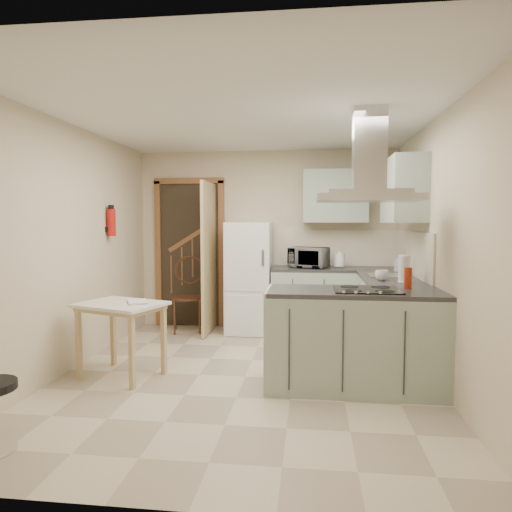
# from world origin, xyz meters

# --- Properties ---
(floor) EXTENTS (4.20, 4.20, 0.00)m
(floor) POSITION_xyz_m (0.00, 0.00, 0.00)
(floor) COLOR beige
(floor) RESTS_ON ground
(ceiling) EXTENTS (4.20, 4.20, 0.00)m
(ceiling) POSITION_xyz_m (0.00, 0.00, 2.50)
(ceiling) COLOR silver
(ceiling) RESTS_ON back_wall
(back_wall) EXTENTS (3.60, 0.00, 3.60)m
(back_wall) POSITION_xyz_m (0.00, 2.10, 1.25)
(back_wall) COLOR beige
(back_wall) RESTS_ON floor
(left_wall) EXTENTS (0.00, 4.20, 4.20)m
(left_wall) POSITION_xyz_m (-1.80, 0.00, 1.25)
(left_wall) COLOR beige
(left_wall) RESTS_ON floor
(right_wall) EXTENTS (0.00, 4.20, 4.20)m
(right_wall) POSITION_xyz_m (1.80, 0.00, 1.25)
(right_wall) COLOR beige
(right_wall) RESTS_ON floor
(doorway) EXTENTS (1.10, 0.12, 2.10)m
(doorway) POSITION_xyz_m (-1.10, 2.07, 1.05)
(doorway) COLOR brown
(doorway) RESTS_ON floor
(fridge) EXTENTS (0.60, 0.60, 1.50)m
(fridge) POSITION_xyz_m (-0.20, 1.80, 0.75)
(fridge) COLOR white
(fridge) RESTS_ON floor
(counter_back) EXTENTS (1.08, 0.60, 0.90)m
(counter_back) POSITION_xyz_m (0.66, 1.80, 0.45)
(counter_back) COLOR #9EB2A0
(counter_back) RESTS_ON floor
(counter_right) EXTENTS (0.60, 1.95, 0.90)m
(counter_right) POSITION_xyz_m (1.50, 1.12, 0.45)
(counter_right) COLOR #9EB2A0
(counter_right) RESTS_ON floor
(splashback) EXTENTS (1.68, 0.02, 0.50)m
(splashback) POSITION_xyz_m (0.96, 2.09, 1.15)
(splashback) COLOR beige
(splashback) RESTS_ON counter_back
(wall_cabinet_back) EXTENTS (0.85, 0.35, 0.70)m
(wall_cabinet_back) POSITION_xyz_m (0.95, 1.93, 1.85)
(wall_cabinet_back) COLOR #9EB2A0
(wall_cabinet_back) RESTS_ON back_wall
(wall_cabinet_right) EXTENTS (0.35, 0.90, 0.70)m
(wall_cabinet_right) POSITION_xyz_m (1.62, 0.85, 1.85)
(wall_cabinet_right) COLOR #9EB2A0
(wall_cabinet_right) RESTS_ON right_wall
(peninsula) EXTENTS (1.55, 0.65, 0.90)m
(peninsula) POSITION_xyz_m (1.02, -0.18, 0.45)
(peninsula) COLOR #9EB2A0
(peninsula) RESTS_ON floor
(hob) EXTENTS (0.58, 0.50, 0.01)m
(hob) POSITION_xyz_m (1.12, -0.18, 0.91)
(hob) COLOR black
(hob) RESTS_ON peninsula
(extractor_hood) EXTENTS (0.90, 0.55, 0.10)m
(extractor_hood) POSITION_xyz_m (1.12, -0.18, 1.72)
(extractor_hood) COLOR silver
(extractor_hood) RESTS_ON ceiling
(sink) EXTENTS (0.45, 0.40, 0.01)m
(sink) POSITION_xyz_m (1.50, 0.95, 0.91)
(sink) COLOR silver
(sink) RESTS_ON counter_right
(fire_extinguisher) EXTENTS (0.10, 0.10, 0.32)m
(fire_extinguisher) POSITION_xyz_m (-1.74, 0.90, 1.50)
(fire_extinguisher) COLOR #B2140F
(fire_extinguisher) RESTS_ON left_wall
(drop_leaf_table) EXTENTS (0.92, 0.80, 0.73)m
(drop_leaf_table) POSITION_xyz_m (-1.20, -0.13, 0.36)
(drop_leaf_table) COLOR tan
(drop_leaf_table) RESTS_ON floor
(bentwood_chair) EXTENTS (0.51, 0.51, 0.94)m
(bentwood_chair) POSITION_xyz_m (-1.05, 1.72, 0.47)
(bentwood_chair) COLOR #4F261A
(bentwood_chair) RESTS_ON floor
(microwave) EXTENTS (0.57, 0.47, 0.27)m
(microwave) POSITION_xyz_m (0.60, 1.78, 1.03)
(microwave) COLOR black
(microwave) RESTS_ON counter_back
(kettle) EXTENTS (0.18, 0.18, 0.21)m
(kettle) POSITION_xyz_m (1.01, 1.81, 1.01)
(kettle) COLOR white
(kettle) RESTS_ON counter_back
(cereal_box) EXTENTS (0.13, 0.19, 0.27)m
(cereal_box) POSITION_xyz_m (0.76, 1.93, 1.03)
(cereal_box) COLOR gold
(cereal_box) RESTS_ON counter_back
(soap_bottle) EXTENTS (0.09, 0.09, 0.19)m
(soap_bottle) POSITION_xyz_m (1.70, 1.45, 0.99)
(soap_bottle) COLOR #B5B3BF
(soap_bottle) RESTS_ON counter_right
(paper_towel) EXTENTS (0.14, 0.14, 0.29)m
(paper_towel) POSITION_xyz_m (1.56, 0.37, 1.04)
(paper_towel) COLOR silver
(paper_towel) RESTS_ON counter_right
(cup) EXTENTS (0.17, 0.17, 0.11)m
(cup) POSITION_xyz_m (1.36, 0.51, 0.95)
(cup) COLOR silver
(cup) RESTS_ON counter_right
(red_bottle) EXTENTS (0.09, 0.09, 0.19)m
(red_bottle) POSITION_xyz_m (1.51, -0.05, 1.00)
(red_bottle) COLOR #A4280E
(red_bottle) RESTS_ON peninsula
(book) EXTENTS (0.27, 0.30, 0.11)m
(book) POSITION_xyz_m (-1.12, -0.15, 0.78)
(book) COLOR maroon
(book) RESTS_ON drop_leaf_table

